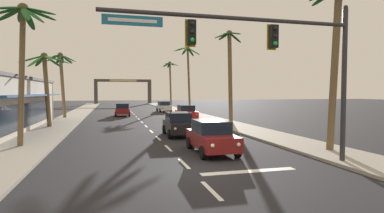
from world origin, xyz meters
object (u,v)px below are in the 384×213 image
at_px(palm_left_third, 46,75).
at_px(sedan_oncoming_far, 123,110).
at_px(palm_right_second, 230,63).
at_px(palm_right_nearest, 336,39).
at_px(palm_right_farthest, 170,74).
at_px(sedan_lead_at_stop_bar, 211,136).
at_px(sedan_parked_mid_kerb, 164,106).
at_px(sedan_third_in_queue, 179,124).
at_px(sedan_parked_nearest_kerb, 186,112).
at_px(palm_right_third, 188,63).
at_px(traffic_signal_mast, 276,50).
at_px(town_gateway_arch, 123,88).
at_px(palm_left_farthest, 61,72).
at_px(palm_left_second, 23,38).

bearing_deg(palm_left_third, sedan_oncoming_far, 61.20).
relative_size(sedan_oncoming_far, palm_right_second, 0.49).
bearing_deg(palm_right_nearest, palm_right_farthest, 90.41).
bearing_deg(sedan_oncoming_far, sedan_lead_at_stop_bar, -82.28).
bearing_deg(sedan_lead_at_stop_bar, sedan_parked_mid_kerb, 84.75).
relative_size(sedan_third_in_queue, sedan_parked_nearest_kerb, 1.01).
bearing_deg(palm_right_third, sedan_parked_nearest_kerb, -104.91).
bearing_deg(sedan_third_in_queue, sedan_parked_mid_kerb, 82.81).
distance_m(sedan_parked_nearest_kerb, palm_left_third, 15.01).
bearing_deg(traffic_signal_mast, sedan_lead_at_stop_bar, 111.53).
bearing_deg(sedan_oncoming_far, town_gateway_arch, 87.77).
relative_size(sedan_lead_at_stop_bar, palm_right_second, 0.48).
relative_size(palm_left_third, town_gateway_arch, 0.44).
distance_m(sedan_parked_mid_kerb, palm_left_third, 24.47).
xyz_separation_m(traffic_signal_mast, palm_left_third, (-12.04, 17.88, -0.21)).
xyz_separation_m(traffic_signal_mast, palm_left_farthest, (-12.22, 28.07, 0.71)).
height_order(sedan_third_in_queue, palm_right_farthest, palm_right_farthest).
xyz_separation_m(sedan_parked_mid_kerb, palm_left_second, (-12.86, -30.13, 5.28)).
relative_size(palm_right_nearest, palm_right_third, 0.89).
height_order(sedan_parked_mid_kerb, palm_right_farthest, palm_right_farthest).
xyz_separation_m(palm_left_third, palm_right_farthest, (16.51, 29.70, 1.96)).
xyz_separation_m(palm_right_nearest, palm_right_farthest, (-0.32, 45.24, 0.69)).
height_order(palm_left_third, palm_right_farthest, palm_right_farthest).
distance_m(sedan_parked_mid_kerb, palm_right_second, 21.28).
height_order(sedan_parked_nearest_kerb, palm_right_nearest, palm_right_nearest).
bearing_deg(palm_left_second, palm_right_farthest, 68.49).
height_order(traffic_signal_mast, palm_right_second, palm_right_second).
relative_size(traffic_signal_mast, sedan_lead_at_stop_bar, 2.33).
bearing_deg(palm_left_second, palm_right_nearest, -18.49).
bearing_deg(palm_right_nearest, traffic_signal_mast, -154.00).
relative_size(palm_right_second, palm_right_third, 0.93).
bearing_deg(palm_right_farthest, palm_right_second, -89.29).
xyz_separation_m(sedan_third_in_queue, sedan_parked_mid_kerb, (3.45, 27.35, 0.00)).
relative_size(palm_left_farthest, palm_right_second, 0.85).
bearing_deg(sedan_third_in_queue, sedan_parked_nearest_kerb, 73.94).
relative_size(traffic_signal_mast, palm_left_second, 1.29).
relative_size(sedan_parked_mid_kerb, palm_right_nearest, 0.51).
bearing_deg(palm_left_farthest, traffic_signal_mast, -66.48).
xyz_separation_m(palm_right_farthest, town_gateway_arch, (-7.93, 25.55, -2.32)).
bearing_deg(palm_right_second, traffic_signal_mast, -105.55).
height_order(sedan_lead_at_stop_bar, town_gateway_arch, town_gateway_arch).
distance_m(sedan_lead_at_stop_bar, sedan_third_in_queue, 6.68).
height_order(palm_left_second, palm_right_farthest, palm_right_farthest).
distance_m(sedan_parked_nearest_kerb, palm_left_second, 20.46).
distance_m(sedan_oncoming_far, palm_right_second, 17.19).
distance_m(palm_left_third, palm_right_second, 16.94).
bearing_deg(palm_right_farthest, sedan_oncoming_far, -119.26).
xyz_separation_m(sedan_lead_at_stop_bar, palm_left_second, (-9.74, 3.90, 5.28)).
relative_size(sedan_parked_nearest_kerb, town_gateway_arch, 0.30).
relative_size(sedan_oncoming_far, palm_left_third, 0.68).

